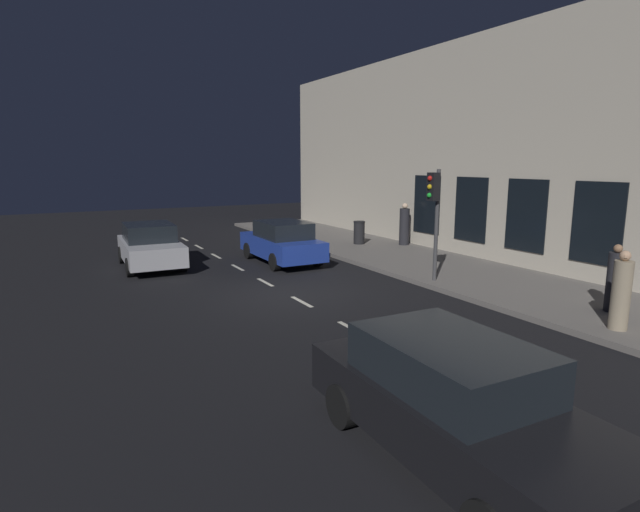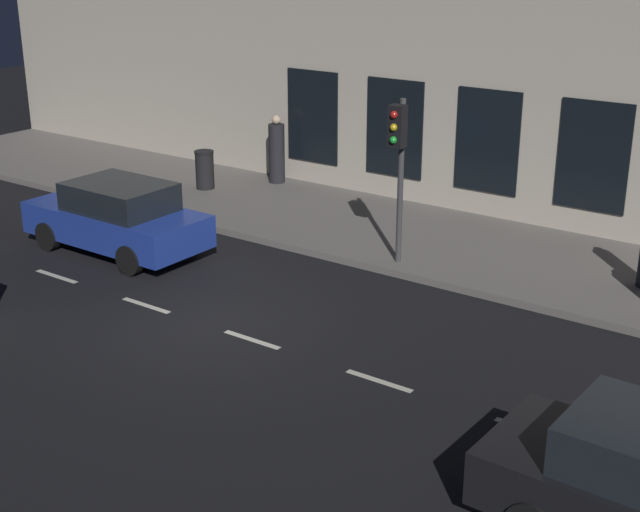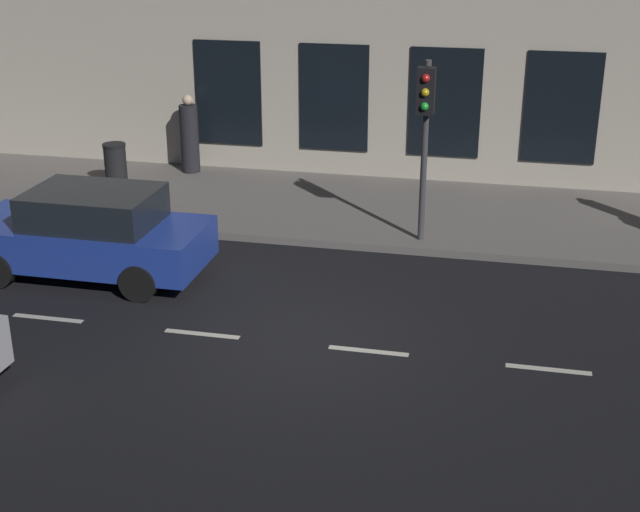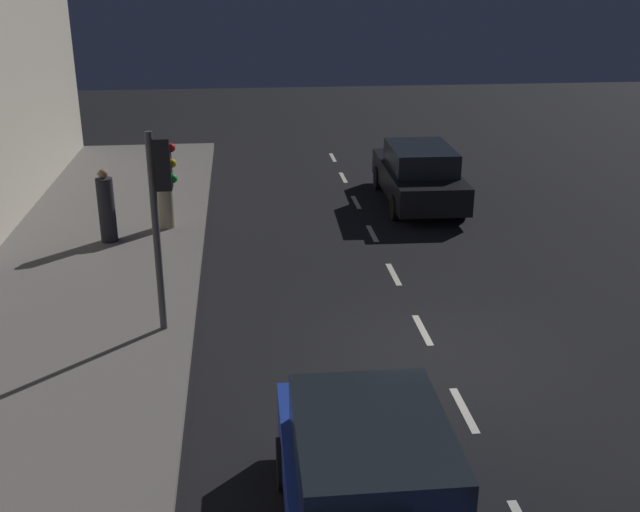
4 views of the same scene
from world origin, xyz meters
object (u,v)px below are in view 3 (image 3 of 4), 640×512
parked_car_2 (89,233)px  pedestrian_1 (190,137)px  trash_bin (116,166)px  traffic_light (425,115)px

parked_car_2 → pedestrian_1: 6.15m
pedestrian_1 → trash_bin: pedestrian_1 is taller
traffic_light → parked_car_2: bearing=114.7°
traffic_light → pedestrian_1: bearing=58.8°
traffic_light → trash_bin: (1.98, 7.12, -1.93)m
trash_bin → parked_car_2: bearing=-160.8°
traffic_light → parked_car_2: traffic_light is taller
parked_car_2 → trash_bin: size_ratio=4.13×
trash_bin → pedestrian_1: bearing=-36.5°
trash_bin → traffic_light: bearing=-105.5°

